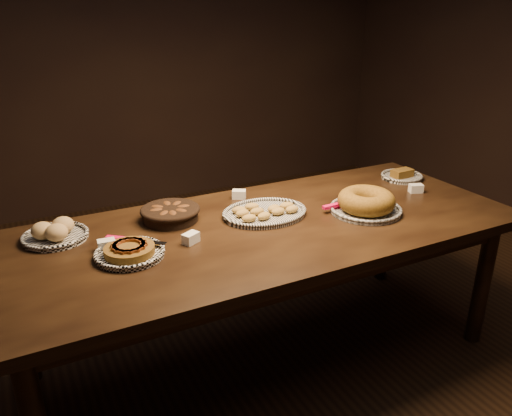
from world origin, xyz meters
name	(u,v)px	position (x,y,z in m)	size (l,w,h in m)	color
ground	(265,357)	(0.00, 0.00, 0.00)	(5.00, 5.00, 0.00)	black
buffet_table	(266,239)	(0.00, 0.00, 0.68)	(2.40, 1.00, 0.75)	black
apple_tart_plate	(130,251)	(-0.64, -0.02, 0.77)	(0.30, 0.31, 0.05)	white
madeleine_platter	(264,212)	(0.04, 0.10, 0.77)	(0.41, 0.34, 0.05)	black
bundt_cake_plate	(366,203)	(0.50, -0.09, 0.80)	(0.38, 0.37, 0.11)	black
croissant_basket	(170,212)	(-0.38, 0.25, 0.79)	(0.30, 0.30, 0.07)	black
bread_roll_plate	(55,233)	(-0.88, 0.28, 0.78)	(0.28, 0.28, 0.09)	white
loaf_plate	(402,176)	(1.02, 0.22, 0.77)	(0.24, 0.24, 0.06)	black
tent_cards	(272,212)	(0.07, 0.07, 0.77)	(1.71, 0.51, 0.04)	white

